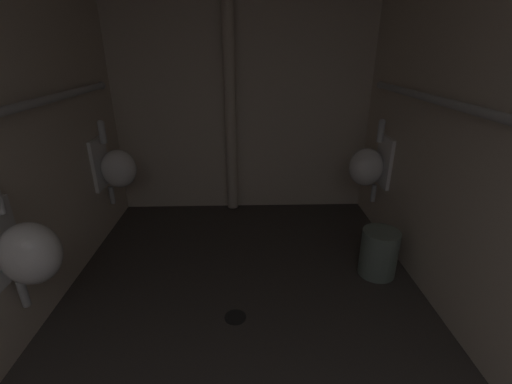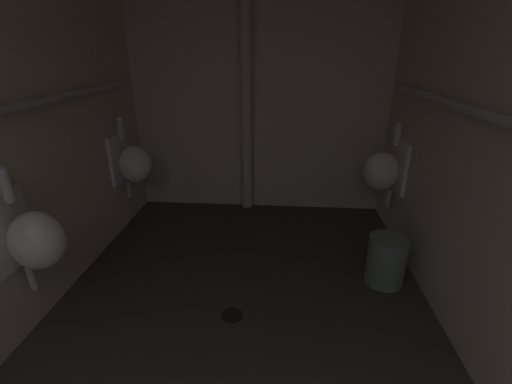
{
  "view_description": "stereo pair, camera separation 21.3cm",
  "coord_description": "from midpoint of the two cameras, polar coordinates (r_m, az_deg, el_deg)",
  "views": [
    {
      "loc": [
        0.02,
        0.32,
        1.6
      ],
      "look_at": [
        0.08,
        2.29,
        0.78
      ],
      "focal_mm": 24.37,
      "sensor_mm": 36.0,
      "label": 1
    },
    {
      "loc": [
        0.23,
        0.32,
        1.6
      ],
      "look_at": [
        0.08,
        2.29,
        0.78
      ],
      "focal_mm": 24.37,
      "sensor_mm": 36.0,
      "label": 2
    }
  ],
  "objects": [
    {
      "name": "wall_back",
      "position": [
        3.51,
        2.37,
        16.32
      ],
      "size": [
        2.63,
        0.06,
        2.43
      ],
      "primitive_type": "cube",
      "color": "beige",
      "rests_on": "ground"
    },
    {
      "name": "urinal_right_mid",
      "position": [
        3.2,
        22.07,
        3.29
      ],
      "size": [
        0.32,
        0.3,
        0.76
      ],
      "color": "white"
    },
    {
      "name": "waste_bin",
      "position": [
        2.75,
        22.74,
        -10.4
      ],
      "size": [
        0.27,
        0.27,
        0.36
      ],
      "primitive_type": "cylinder",
      "color": "slate",
      "rests_on": "ground"
    },
    {
      "name": "urinal_left_mid",
      "position": [
        2.21,
        -30.49,
        -6.71
      ],
      "size": [
        0.32,
        0.3,
        0.76
      ],
      "color": "white"
    },
    {
      "name": "floor",
      "position": [
        2.27,
        -0.21,
        -23.56
      ],
      "size": [
        2.63,
        3.9,
        0.08
      ],
      "primitive_type": "cube",
      "color": "#383330",
      "rests_on": "ground"
    },
    {
      "name": "standpipe_back_wall",
      "position": [
        3.41,
        0.23,
        16.15
      ],
      "size": [
        0.11,
        0.11,
        2.38
      ],
      "primitive_type": "cylinder",
      "color": "beige",
      "rests_on": "ground"
    },
    {
      "name": "floor_drain",
      "position": [
        2.37,
        -1.28,
        -19.66
      ],
      "size": [
        0.14,
        0.14,
        0.01
      ],
      "primitive_type": "cylinder",
      "color": "black",
      "rests_on": "ground"
    },
    {
      "name": "supply_pipe_right",
      "position": [
        1.91,
        38.84,
        8.75
      ],
      "size": [
        0.06,
        3.12,
        0.06
      ],
      "color": "#B2B2B2"
    },
    {
      "name": "urinal_left_far",
      "position": [
        3.31,
        -17.84,
        4.5
      ],
      "size": [
        0.32,
        0.3,
        0.76
      ],
      "color": "white"
    }
  ]
}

